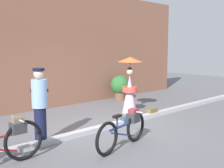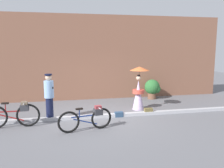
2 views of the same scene
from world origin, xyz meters
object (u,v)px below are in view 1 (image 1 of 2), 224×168
object	(u,v)px
person_officer	(40,104)
potted_plant_by_door	(121,86)
bicycle_near_officer	(0,143)
backpack_spare	(152,112)
bicycle_far_side	(124,129)
person_with_parasol	(130,85)
backpack_on_pavement	(126,121)

from	to	relation	value
person_officer	potted_plant_by_door	world-z (taller)	person_officer
bicycle_near_officer	backpack_spare	xyz separation A→B (m)	(4.86, 0.52, -0.31)
bicycle_near_officer	person_officer	bearing A→B (deg)	28.23
bicycle_far_side	backpack_spare	bearing A→B (deg)	27.31
backpack_spare	person_with_parasol	bearing A→B (deg)	99.46
bicycle_near_officer	potted_plant_by_door	bearing A→B (deg)	27.51
backpack_on_pavement	backpack_spare	distance (m)	1.21
person_officer	backpack_spare	distance (m)	3.83
bicycle_far_side	potted_plant_by_door	bearing A→B (deg)	46.56
bicycle_near_officer	bicycle_far_side	world-z (taller)	bicycle_near_officer
potted_plant_by_door	backpack_on_pavement	size ratio (longest dim) A/B	3.17
bicycle_near_officer	bicycle_far_side	xyz separation A→B (m)	(2.34, -0.78, -0.04)
bicycle_far_side	potted_plant_by_door	xyz separation A→B (m)	(3.73, 3.94, 0.15)
bicycle_near_officer	person_with_parasol	xyz separation A→B (m)	(4.72, 1.36, 0.48)
bicycle_near_officer	person_officer	distance (m)	1.34
person_with_parasol	backpack_spare	bearing A→B (deg)	-80.54
backpack_on_pavement	backpack_spare	size ratio (longest dim) A/B	0.96
bicycle_near_officer	person_with_parasol	bearing A→B (deg)	16.06
bicycle_near_officer	backpack_spare	size ratio (longest dim) A/B	5.40
person_with_parasol	backpack_spare	size ratio (longest dim) A/B	5.51
person_with_parasol	backpack_on_pavement	distance (m)	1.63
backpack_on_pavement	bicycle_far_side	bearing A→B (deg)	-136.82
backpack_on_pavement	backpack_spare	world-z (taller)	backpack_spare
person_with_parasol	bicycle_near_officer	bearing A→B (deg)	-163.94
bicycle_far_side	potted_plant_by_door	world-z (taller)	potted_plant_by_door
bicycle_far_side	backpack_on_pavement	bearing A→B (deg)	43.18
backpack_spare	person_officer	bearing A→B (deg)	178.90
person_with_parasol	backpack_spare	xyz separation A→B (m)	(0.14, -0.84, -0.79)
bicycle_near_officer	backpack_spare	bearing A→B (deg)	6.13
bicycle_near_officer	backpack_on_pavement	distance (m)	3.69
bicycle_near_officer	person_officer	xyz separation A→B (m)	(1.11, 0.59, 0.46)
person_officer	backpack_spare	world-z (taller)	person_officer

